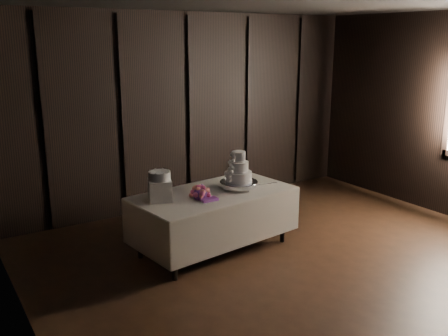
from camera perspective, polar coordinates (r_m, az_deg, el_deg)
The scene contains 8 objects.
room at distance 5.09m, azimuth 15.14°, elevation 1.57°, with size 6.08×7.08×3.08m.
display_table at distance 6.28m, azimuth -1.17°, elevation -5.79°, with size 2.11×1.28×0.76m.
cake_stand at distance 6.32m, azimuth 1.70°, elevation -1.94°, with size 0.48×0.48×0.09m, color silver.
wedding_cake at distance 6.24m, azimuth 1.58°, elevation -0.26°, with size 0.36×0.33×0.39m.
bouquet at distance 5.91m, azimuth -2.72°, elevation -2.89°, with size 0.31×0.41×0.20m, color #C14774, non-canonical shape.
box_pedestal at distance 5.87m, azimuth -7.33°, elevation -2.54°, with size 0.26×0.26×0.25m, color white.
small_cake at distance 5.82m, azimuth -7.38°, elevation -0.88°, with size 0.26×0.26×0.10m, color white.
cake_knife at distance 6.48m, azimuth 4.28°, elevation -1.91°, with size 0.37×0.02×0.01m, color silver.
Camera 1 is at (-3.67, -3.35, 2.60)m, focal length 40.00 mm.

